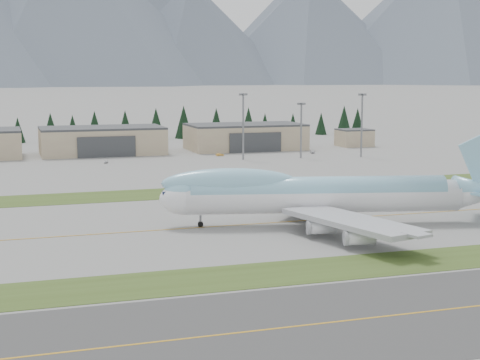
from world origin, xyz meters
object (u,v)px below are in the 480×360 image
object	(u,v)px
hangar_center	(102,140)
service_vehicle_c	(313,153)
boeing_747_freighter	(320,194)
service_vehicle_b	(220,156)
hangar_right	(245,137)
service_vehicle_a	(106,163)

from	to	relation	value
hangar_center	service_vehicle_c	size ratio (longest dim) A/B	13.57
boeing_747_freighter	service_vehicle_b	bearing A→B (deg)	95.75
hangar_center	service_vehicle_b	world-z (taller)	hangar_center
hangar_right	boeing_747_freighter	bearing A→B (deg)	-102.63
hangar_right	service_vehicle_a	world-z (taller)	hangar_right
boeing_747_freighter	hangar_center	bearing A→B (deg)	112.36
hangar_center	hangar_right	xyz separation A→B (m)	(60.00, 0.00, 0.00)
service_vehicle_c	boeing_747_freighter	bearing A→B (deg)	-93.48
boeing_747_freighter	service_vehicle_c	size ratio (longest dim) A/B	21.58
service_vehicle_b	hangar_right	bearing A→B (deg)	-43.94
boeing_747_freighter	hangar_center	xyz separation A→B (m)	(-25.31, 154.85, -1.22)
boeing_747_freighter	hangar_center	world-z (taller)	boeing_747_freighter
hangar_center	service_vehicle_a	world-z (taller)	hangar_center
boeing_747_freighter	service_vehicle_c	world-z (taller)	boeing_747_freighter
hangar_center	service_vehicle_c	bearing A→B (deg)	-16.34
hangar_center	service_vehicle_c	distance (m)	84.24
hangar_right	service_vehicle_a	xyz separation A→B (m)	(-62.78, -31.37, -5.39)
boeing_747_freighter	service_vehicle_c	distance (m)	142.56
service_vehicle_b	service_vehicle_c	world-z (taller)	service_vehicle_b
hangar_center	hangar_right	world-z (taller)	same
service_vehicle_b	service_vehicle_c	xyz separation A→B (m)	(38.23, -2.01, 0.00)
service_vehicle_c	service_vehicle_a	bearing A→B (deg)	-155.32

